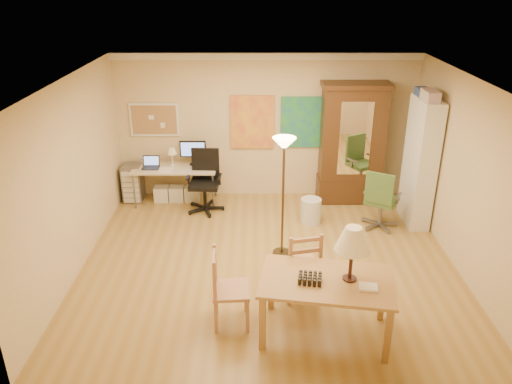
{
  "coord_description": "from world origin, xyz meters",
  "views": [
    {
      "loc": [
        -0.19,
        -6.45,
        3.97
      ],
      "look_at": [
        -0.18,
        0.3,
        1.0
      ],
      "focal_mm": 35.0,
      "sensor_mm": 36.0,
      "label": 1
    }
  ],
  "objects_px": {
    "dining_table": "(336,269)",
    "bookshelf": "(420,163)",
    "office_chair_black": "(205,195)",
    "office_chair_green": "(380,212)",
    "armoire": "(351,151)",
    "computer_desk": "(177,180)"
  },
  "relations": [
    {
      "from": "office_chair_black",
      "to": "dining_table",
      "type": "bearing_deg",
      "value": -61.96
    },
    {
      "from": "dining_table",
      "to": "office_chair_green",
      "type": "distance_m",
      "value": 3.04
    },
    {
      "from": "office_chair_black",
      "to": "office_chair_green",
      "type": "bearing_deg",
      "value": -12.97
    },
    {
      "from": "dining_table",
      "to": "armoire",
      "type": "xyz_separation_m",
      "value": [
        0.85,
        3.88,
        0.06
      ]
    },
    {
      "from": "office_chair_green",
      "to": "computer_desk",
      "type": "bearing_deg",
      "value": 163.3
    },
    {
      "from": "dining_table",
      "to": "office_chair_green",
      "type": "relative_size",
      "value": 1.57
    },
    {
      "from": "armoire",
      "to": "bookshelf",
      "type": "distance_m",
      "value": 1.33
    },
    {
      "from": "computer_desk",
      "to": "office_chair_green",
      "type": "height_order",
      "value": "computer_desk"
    },
    {
      "from": "dining_table",
      "to": "bookshelf",
      "type": "bearing_deg",
      "value": 58.42
    },
    {
      "from": "office_chair_black",
      "to": "office_chair_green",
      "type": "relative_size",
      "value": 1.07
    },
    {
      "from": "office_chair_green",
      "to": "armoire",
      "type": "height_order",
      "value": "armoire"
    },
    {
      "from": "computer_desk",
      "to": "bookshelf",
      "type": "relative_size",
      "value": 0.71
    },
    {
      "from": "office_chair_black",
      "to": "armoire",
      "type": "relative_size",
      "value": 0.5
    },
    {
      "from": "office_chair_black",
      "to": "bookshelf",
      "type": "bearing_deg",
      "value": -6.93
    },
    {
      "from": "dining_table",
      "to": "bookshelf",
      "type": "distance_m",
      "value": 3.5
    },
    {
      "from": "dining_table",
      "to": "office_chair_green",
      "type": "xyz_separation_m",
      "value": [
        1.18,
        2.73,
        -0.62
      ]
    },
    {
      "from": "armoire",
      "to": "bookshelf",
      "type": "xyz_separation_m",
      "value": [
        0.98,
        -0.9,
        0.11
      ]
    },
    {
      "from": "dining_table",
      "to": "bookshelf",
      "type": "relative_size",
      "value": 0.76
    },
    {
      "from": "computer_desk",
      "to": "office_chair_green",
      "type": "xyz_separation_m",
      "value": [
        3.55,
        -1.07,
        -0.14
      ]
    },
    {
      "from": "bookshelf",
      "to": "dining_table",
      "type": "bearing_deg",
      "value": -121.58
    },
    {
      "from": "office_chair_green",
      "to": "armoire",
      "type": "relative_size",
      "value": 0.47
    },
    {
      "from": "dining_table",
      "to": "armoire",
      "type": "height_order",
      "value": "armoire"
    }
  ]
}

